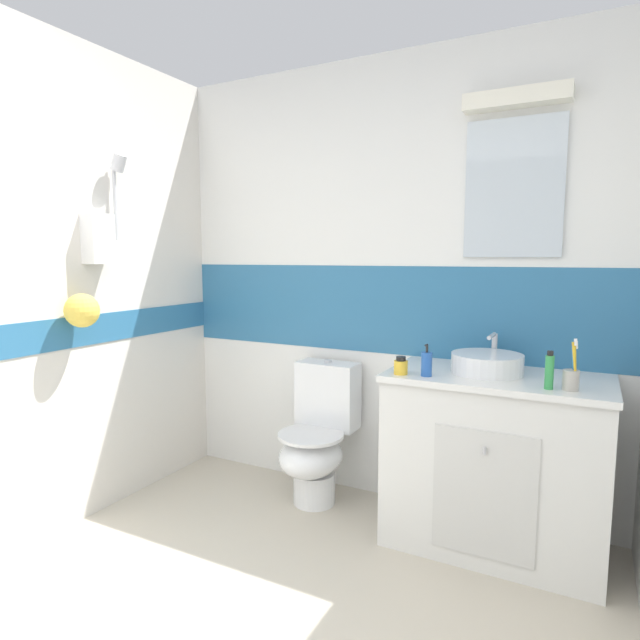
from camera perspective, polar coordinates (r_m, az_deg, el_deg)
ground_plane at (r=2.39m, az=-5.60°, el=-29.64°), size 3.20×3.48×0.04m
wall_back_tiled at (r=3.04m, az=7.26°, el=4.16°), size 3.20×0.20×2.50m
wall_left_shower_alcove at (r=2.90m, az=-28.86°, el=3.05°), size 0.29×3.48×2.50m
vanity_cabinet at (r=2.74m, az=18.44°, el=-14.35°), size 1.00×0.56×0.85m
sink_basin at (r=2.62m, az=17.73°, el=-4.42°), size 0.33×0.38×0.18m
toilet at (r=3.07m, az=-0.27°, el=-12.72°), size 0.37×0.50×0.80m
toothbrush_cup at (r=2.42m, az=25.68°, el=-5.58°), size 0.07×0.07×0.22m
soap_dispenser at (r=2.48m, az=11.52°, el=-4.70°), size 0.05×0.05×0.15m
hair_gel_jar at (r=2.51m, az=8.79°, el=-5.00°), size 0.07×0.07×0.08m
toothpaste_tube_upright at (r=2.40m, az=23.69°, el=-5.12°), size 0.04×0.04×0.16m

